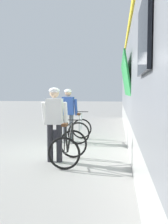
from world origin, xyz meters
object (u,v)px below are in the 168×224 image
(bicycle_near_silver, at_px, (80,129))
(bicycle_far_black, at_px, (69,146))
(backpack_on_platform, at_px, (55,136))
(cyclist_near_in_blue, at_px, (68,110))
(cyclist_far_in_white, at_px, (55,118))

(bicycle_near_silver, relative_size, bicycle_far_black, 1.01)
(bicycle_far_black, xyz_separation_m, backpack_on_platform, (-0.95, 2.52, -0.20))
(bicycle_near_silver, bearing_deg, cyclist_near_in_blue, -171.83)
(cyclist_far_in_white, xyz_separation_m, backpack_on_platform, (-0.59, 2.42, -0.85))
(bicycle_near_silver, height_order, bicycle_far_black, same)
(cyclist_near_in_blue, height_order, cyclist_far_in_white, same)
(cyclist_near_in_blue, relative_size, cyclist_far_in_white, 1.00)
(bicycle_far_black, bearing_deg, cyclist_near_in_blue, 101.24)
(bicycle_near_silver, xyz_separation_m, backpack_on_platform, (-0.81, -0.21, -0.20))
(bicycle_far_black, relative_size, backpack_on_platform, 2.71)
(cyclist_far_in_white, xyz_separation_m, bicycle_near_silver, (0.23, 2.63, -0.65))
(cyclist_near_in_blue, xyz_separation_m, backpack_on_platform, (-0.42, -0.15, -0.85))
(bicycle_far_black, bearing_deg, backpack_on_platform, 110.60)
(backpack_on_platform, bearing_deg, bicycle_far_black, -61.87)
(cyclist_near_in_blue, relative_size, bicycle_far_black, 1.63)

